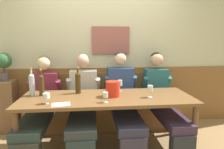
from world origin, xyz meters
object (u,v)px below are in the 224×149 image
Objects in this scene: wine_bottle_clear_water at (32,84)px; wine_glass_mid_right at (150,89)px; person_right_seat at (40,102)px; wine_bottle_green_tall at (41,84)px; wine_bottle_amber_mid at (78,82)px; wall_bench at (104,112)px; dining_table at (107,102)px; potted_plant at (4,62)px; ice_bucket at (113,89)px; person_center_left_seat at (162,95)px; person_center_right_seat at (83,101)px; person_left_seat at (123,98)px; wine_glass_right_end at (106,96)px; wine_glass_near_bucket at (46,96)px; wine_glass_center_front at (120,83)px.

wine_glass_mid_right is at bearing -8.86° from wine_bottle_clear_water.
person_right_seat is 0.36m from wine_bottle_clear_water.
person_right_seat is 3.51× the size of wine_bottle_green_tall.
wine_bottle_amber_mid is 0.62m from wine_bottle_clear_water.
wall_bench reaches higher than dining_table.
dining_table is (0.00, -0.70, 0.40)m from wall_bench.
potted_plant is at bearing 158.99° from wine_glass_mid_right.
wine_bottle_clear_water is (-1.08, 0.15, 0.06)m from ice_bucket.
person_center_left_seat is 6.39× the size of ice_bucket.
person_left_seat is at bearing 1.99° from person_center_right_seat.
potted_plant is (-1.55, 1.00, 0.31)m from wine_glass_right_end.
person_left_seat is 1.19m from wine_glass_near_bucket.
ice_bucket is at bearing -156.47° from person_center_left_seat.
potted_plant is (-0.58, 0.58, 0.24)m from wine_bottle_clear_water.
ice_bucket is at bearing -120.03° from person_left_seat.
wine_bottle_clear_water reaches higher than wall_bench.
potted_plant is at bearing 131.10° from wine_glass_near_bucket.
ice_bucket is at bearing -83.77° from wall_bench.
wine_glass_mid_right reaches higher than wine_glass_right_end.
wine_glass_mid_right is at bearing -17.62° from wine_bottle_amber_mid.
person_left_seat reaches higher than wine_bottle_amber_mid.
person_left_seat is at bearing 47.39° from wine_glass_center_front.
wine_bottle_green_tall reaches higher than wine_glass_right_end.
person_center_left_seat reaches higher than wine_glass_center_front.
person_right_seat is 1.23m from person_left_seat.
wine_bottle_green_tall is (0.08, -0.18, 0.31)m from person_right_seat.
wine_bottle_amber_mid reaches higher than wine_glass_center_front.
person_left_seat reaches higher than person_right_seat.
wine_glass_mid_right is (0.35, -0.37, -0.00)m from wine_glass_center_front.
person_center_right_seat reaches higher than wall_bench.
dining_table is 1.01m from person_right_seat.
wine_bottle_amber_mid is 2.89× the size of wine_glass_near_bucket.
dining_table is 0.51m from wine_bottle_amber_mid.
wine_glass_mid_right is at bearing 6.56° from wine_glass_near_bucket.
dining_table is at bearing -8.97° from wine_bottle_green_tall.
wine_glass_near_bucket is at bearing -125.50° from person_center_right_seat.
wine_glass_right_end is at bearing -98.21° from dining_table.
person_center_right_seat is 0.65m from wine_bottle_green_tall.
wine_glass_center_front is 1.88m from potted_plant.
dining_table is 5.98× the size of wine_bottle_clear_water.
dining_table is at bearing -128.23° from person_left_seat.
wine_glass_right_end is (-0.04, -0.26, 0.17)m from dining_table.
wine_bottle_amber_mid is at bearing -118.04° from person_center_right_seat.
person_center_right_seat is 9.98× the size of wine_glass_near_bucket.
person_center_right_seat is 0.61m from person_left_seat.
person_center_right_seat reaches higher than wine_bottle_green_tall.
ice_bucket is 1.10m from wine_bottle_clear_water.
wine_bottle_green_tall is (-0.88, -0.56, 0.63)m from wall_bench.
dining_table is 5.01× the size of potted_plant.
person_center_right_seat is 2.83× the size of potted_plant.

